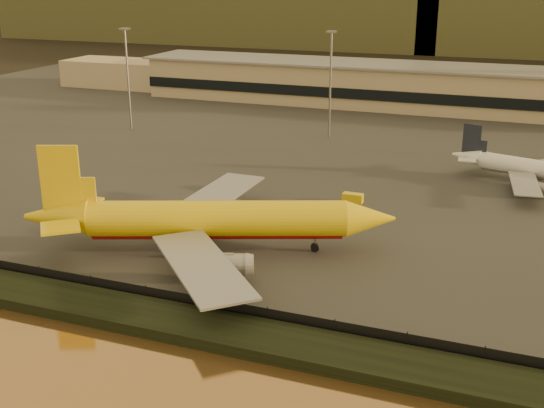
# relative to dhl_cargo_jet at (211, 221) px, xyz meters

# --- Properties ---
(ground) EXTENTS (900.00, 900.00, 0.00)m
(ground) POSITION_rel_dhl_cargo_jet_xyz_m (5.56, -4.54, -4.96)
(ground) COLOR black
(ground) RESTS_ON ground
(embankment) EXTENTS (320.00, 7.00, 1.40)m
(embankment) POSITION_rel_dhl_cargo_jet_xyz_m (5.56, -21.54, -4.26)
(embankment) COLOR black
(embankment) RESTS_ON ground
(tarmac) EXTENTS (320.00, 220.00, 0.20)m
(tarmac) POSITION_rel_dhl_cargo_jet_xyz_m (5.56, 90.46, -4.86)
(tarmac) COLOR #2D2D2D
(tarmac) RESTS_ON ground
(perimeter_fence) EXTENTS (300.00, 0.05, 2.20)m
(perimeter_fence) POSITION_rel_dhl_cargo_jet_xyz_m (5.56, -17.54, -3.66)
(perimeter_fence) COLOR black
(perimeter_fence) RESTS_ON tarmac
(terminal_building) EXTENTS (202.00, 25.00, 12.60)m
(terminal_building) POSITION_rel_dhl_cargo_jet_xyz_m (-8.96, 121.01, 1.28)
(terminal_building) COLOR tan
(terminal_building) RESTS_ON tarmac
(apron_light_masts) EXTENTS (152.20, 12.20, 25.40)m
(apron_light_masts) POSITION_rel_dhl_cargo_jet_xyz_m (20.56, 70.46, 10.74)
(apron_light_masts) COLOR slate
(apron_light_masts) RESTS_ON tarmac
(dhl_cargo_jet) EXTENTS (51.48, 48.78, 15.95)m
(dhl_cargo_jet) POSITION_rel_dhl_cargo_jet_xyz_m (0.00, 0.00, 0.00)
(dhl_cargo_jet) COLOR yellow
(dhl_cargo_jet) RESTS_ON tarmac
(white_narrowbody_jet) EXTENTS (34.54, 32.99, 10.07)m
(white_narrowbody_jet) POSITION_rel_dhl_cargo_jet_xyz_m (44.23, 51.41, -1.76)
(white_narrowbody_jet) COLOR white
(white_narrowbody_jet) RESTS_ON tarmac
(gse_vehicle_yellow) EXTENTS (3.59, 1.63, 1.61)m
(gse_vehicle_yellow) POSITION_rel_dhl_cargo_jet_xyz_m (13.61, 28.99, -3.95)
(gse_vehicle_yellow) COLOR yellow
(gse_vehicle_yellow) RESTS_ON tarmac
(gse_vehicle_white) EXTENTS (3.96, 2.72, 1.63)m
(gse_vehicle_white) POSITION_rel_dhl_cargo_jet_xyz_m (-9.19, 28.12, -3.95)
(gse_vehicle_white) COLOR white
(gse_vehicle_white) RESTS_ON tarmac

